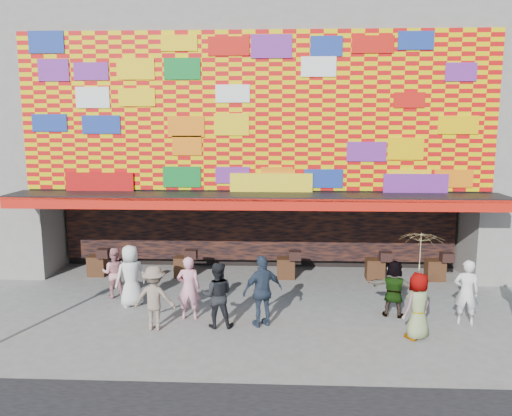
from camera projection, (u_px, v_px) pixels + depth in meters
The scene contains 12 objects.
ground at pixel (248, 333), 12.50m from camera, with size 90.00×90.00×0.00m, color slate.
shop_building at pixel (260, 123), 19.68m from camera, with size 15.20×9.40×10.00m.
ped_a at pixel (131, 276), 14.26m from camera, with size 0.87×0.57×1.79m, color silver.
ped_b at pixel (189, 288), 13.31m from camera, with size 0.63×0.41×1.72m, color pink.
ped_c at pixel (217, 295), 12.77m from camera, with size 0.83×0.65×1.71m, color black.
ped_d at pixel (154, 298), 12.63m from camera, with size 1.07×0.61×1.66m, color gray.
ped_e at pixel (263, 291), 12.83m from camera, with size 1.10×0.46×1.87m, color #2B384C.
ped_f at pixel (394, 289), 13.50m from camera, with size 1.45×0.46×1.56m, color gray.
ped_g at pixel (418, 306), 12.08m from camera, with size 0.81×0.53×1.66m, color gray.
ped_h at pixel (466, 292), 12.94m from camera, with size 0.63×0.41×1.73m, color silver.
ped_i at pixel (114, 273), 15.00m from camera, with size 0.74×0.58×1.53m, color pink.
parasol at pixel (421, 252), 11.85m from camera, with size 1.33×1.34×1.90m.
Camera 1 is at (0.72, -11.78, 5.17)m, focal length 35.00 mm.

